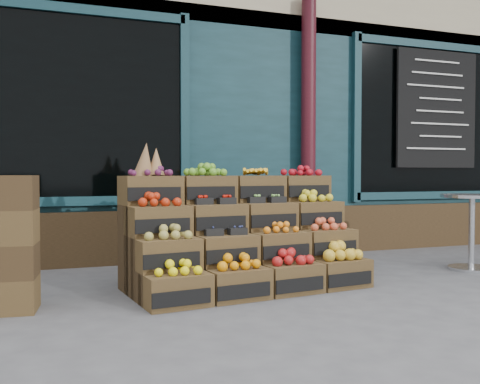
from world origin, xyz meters
name	(u,v)px	position (x,y,z in m)	size (l,w,h in m)	color
ground	(293,299)	(0.00, 0.00, 0.00)	(60.00, 60.00, 0.00)	#4D4D50
shop_facade	(161,92)	(0.00, 5.11, 2.40)	(12.00, 6.24, 4.80)	#103038
crate_display	(241,242)	(-0.22, 0.61, 0.40)	(2.16, 1.23, 1.29)	#4C381E
spare_crates	(0,244)	(-2.19, 0.38, 0.50)	(0.54, 0.41, 1.01)	#4C381E
bistro_table	(472,223)	(2.35, 0.54, 0.50)	(0.63, 0.63, 0.80)	silver
shopkeeper	(103,180)	(-1.21, 2.73, 0.94)	(0.68, 0.45, 1.87)	#195A26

